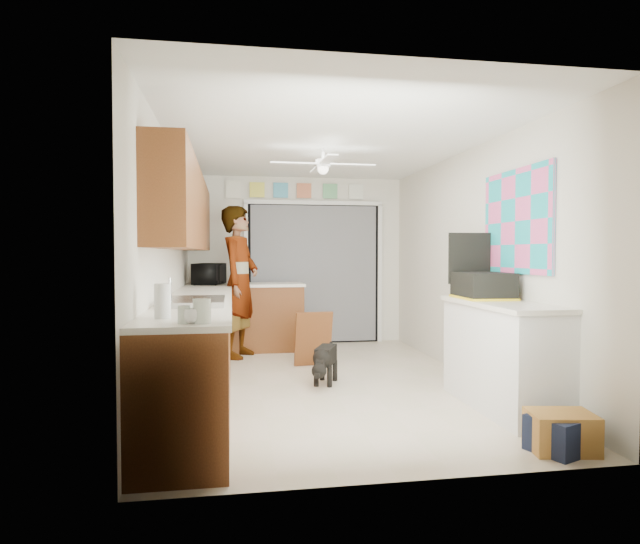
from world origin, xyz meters
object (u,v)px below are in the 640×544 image
cup (192,316)px  dog (326,363)px  cardboard_box (561,432)px  suitcase (483,286)px  navy_crate (561,433)px  man (239,282)px  microwave (209,274)px  paper_towel_roll (162,301)px

cup → dog: size_ratio=0.21×
cardboard_box → dog: bearing=120.5°
suitcase → navy_crate: suitcase is taller
dog → man: bearing=140.7°
suitcase → man: (-2.20, 2.43, -0.07)m
microwave → man: 0.49m
suitcase → navy_crate: size_ratio=1.41×
paper_towel_roll → cup: bearing=-55.3°
navy_crate → man: bearing=119.6°
dog → cup: bearing=-96.2°
navy_crate → cup: bearing=-178.8°
cardboard_box → man: size_ratio=0.22×
man → navy_crate: bearing=-128.6°
paper_towel_roll → cardboard_box: 2.84m
microwave → cup: 4.07m
cardboard_box → navy_crate: cardboard_box is taller
microwave → cup: microwave is taller
navy_crate → man: man is taller
man → cup: bearing=-163.2°
navy_crate → microwave: bearing=122.1°
cup → dog: 2.61m
suitcase → navy_crate: (-0.07, -1.32, -0.94)m
paper_towel_roll → man: 3.55m
navy_crate → man: 4.40m
microwave → cup: (0.06, -4.07, -0.10)m
microwave → dog: size_ratio=0.92×
suitcase → man: man is taller
cardboard_box → dog: size_ratio=0.77×
paper_towel_roll → man: (0.54, 3.50, -0.06)m
navy_crate → man: size_ratio=0.20×
cardboard_box → navy_crate: (0.00, 0.00, -0.01)m
navy_crate → dog: (-1.26, 2.14, 0.10)m
cardboard_box → navy_crate: 0.01m
navy_crate → dog: bearing=120.5°
paper_towel_roll → cardboard_box: (2.67, -0.25, -0.92)m
dog → microwave: bearing=146.4°
cup → dog: bearing=61.3°
paper_towel_roll → navy_crate: paper_towel_roll is taller
cup → paper_towel_roll: size_ratio=0.51×
cardboard_box → paper_towel_roll: bearing=174.7°
suitcase → man: size_ratio=0.28×
cup → navy_crate: (2.47, 0.05, -0.86)m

